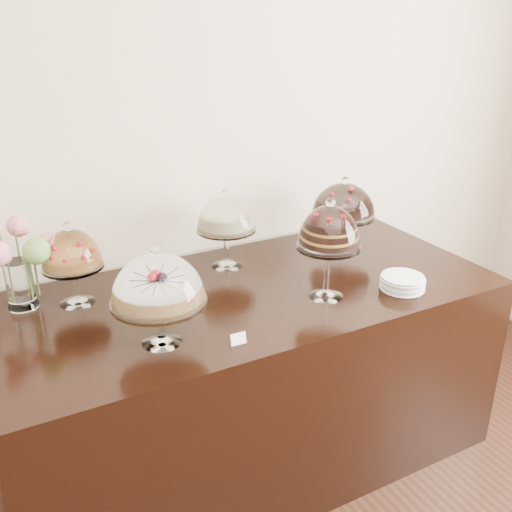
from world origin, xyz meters
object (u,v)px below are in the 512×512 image
cake_stand_dark_choco (344,203)px  flower_vase (16,256)px  cake_stand_cheesecake (226,217)px  cake_stand_choco_layer (329,231)px  cake_stand_fruit_tart (71,253)px  display_counter (251,375)px  cake_stand_sugar_sponge (158,284)px  plate_stack (402,283)px

cake_stand_dark_choco → flower_vase: bearing=177.3°
cake_stand_cheesecake → cake_stand_choco_layer: bearing=-64.6°
cake_stand_choco_layer → cake_stand_fruit_tart: bearing=155.0°
cake_stand_cheesecake → cake_stand_dark_choco: 0.63m
display_counter → cake_stand_sugar_sponge: (-0.49, -0.23, 0.69)m
cake_stand_cheesecake → flower_vase: (-0.92, 0.01, -0.01)m
cake_stand_sugar_sponge → cake_stand_choco_layer: bearing=2.0°
cake_stand_sugar_sponge → flower_vase: size_ratio=0.94×
cake_stand_dark_choco → plate_stack: bearing=-96.1°
display_counter → cake_stand_fruit_tart: (-0.70, 0.24, 0.67)m
cake_stand_dark_choco → cake_stand_fruit_tart: cake_stand_dark_choco is taller
cake_stand_choco_layer → flower_vase: 1.26m
cake_stand_dark_choco → cake_stand_fruit_tart: bearing=179.3°
cake_stand_sugar_sponge → flower_vase: 0.67m
cake_stand_dark_choco → cake_stand_fruit_tart: 1.35m
cake_stand_cheesecake → cake_stand_fruit_tart: 0.72m
flower_vase → display_counter: bearing=-18.1°
flower_vase → cake_stand_choco_layer: bearing=-23.4°
cake_stand_cheesecake → cake_stand_fruit_tart: (-0.72, -0.05, -0.02)m
cake_stand_choco_layer → plate_stack: size_ratio=2.32×
cake_stand_dark_choco → flower_vase: size_ratio=0.93×
cake_stand_sugar_sponge → cake_stand_cheesecake: size_ratio=1.01×
cake_stand_cheesecake → plate_stack: 0.85m
cake_stand_sugar_sponge → display_counter: bearing=25.3°
display_counter → cake_stand_fruit_tart: bearing=161.1°
cake_stand_dark_choco → display_counter: bearing=-161.1°
cake_stand_cheesecake → cake_stand_dark_choco: cake_stand_cheesecake is taller
cake_stand_fruit_tart → cake_stand_sugar_sponge: bearing=-66.4°
display_counter → cake_stand_cheesecake: (0.02, 0.29, 0.70)m
display_counter → cake_stand_dark_choco: bearing=18.9°
plate_stack → flower_vase: bearing=158.0°
display_counter → cake_stand_choco_layer: cake_stand_choco_layer is taller
cake_stand_sugar_sponge → cake_stand_fruit_tart: (-0.21, 0.47, -0.02)m
display_counter → flower_vase: flower_vase is taller
cake_stand_choco_layer → flower_vase: bearing=156.6°
cake_stand_choco_layer → display_counter: bearing=141.2°
flower_vase → cake_stand_dark_choco: bearing=-2.7°
flower_vase → cake_stand_sugar_sponge: bearing=-52.3°
cake_stand_sugar_sponge → cake_stand_cheesecake: (0.51, 0.52, 0.01)m
cake_stand_choco_layer → cake_stand_fruit_tart: (-0.95, 0.45, -0.07)m
cake_stand_cheesecake → cake_stand_fruit_tart: bearing=-176.0°
cake_stand_choco_layer → plate_stack: 0.44m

